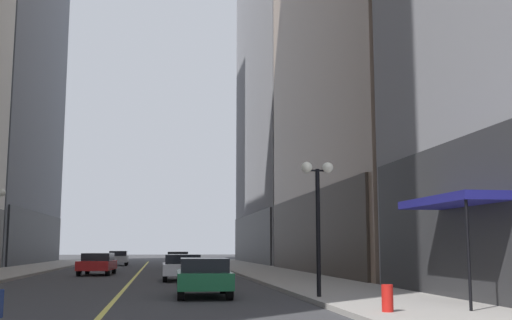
% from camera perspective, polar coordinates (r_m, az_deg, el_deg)
% --- Properties ---
extents(ground_plane, '(200.00, 200.00, 0.00)m').
position_cam_1_polar(ground_plane, '(38.15, -11.01, -10.44)').
color(ground_plane, '#38383A').
extents(sidewalk_right, '(4.50, 78.00, 0.15)m').
position_cam_1_polar(sidewalk_right, '(38.72, 1.49, -10.43)').
color(sidewalk_right, '#9E9991').
rests_on(sidewalk_right, ground).
extents(lane_centre_stripe, '(0.16, 70.00, 0.01)m').
position_cam_1_polar(lane_centre_stripe, '(38.15, -11.01, -10.43)').
color(lane_centre_stripe, '#E5D64C').
rests_on(lane_centre_stripe, ground).
extents(storefront_awning_right, '(1.60, 4.42, 3.12)m').
position_cam_1_polar(storefront_awning_right, '(18.50, 17.82, -3.68)').
color(storefront_awning_right, navy).
rests_on(storefront_awning_right, ground).
extents(car_green, '(1.89, 4.06, 1.32)m').
position_cam_1_polar(car_green, '(21.63, -4.86, -10.62)').
color(car_green, '#196038').
rests_on(car_green, ground).
extents(car_white, '(1.95, 4.18, 1.32)m').
position_cam_1_polar(car_white, '(31.98, -6.85, -9.73)').
color(car_white, silver).
rests_on(car_white, ground).
extents(car_red, '(2.09, 4.40, 1.32)m').
position_cam_1_polar(car_red, '(39.33, -14.43, -9.21)').
color(car_red, '#B21919').
rests_on(car_red, ground).
extents(car_black, '(1.97, 4.47, 1.32)m').
position_cam_1_polar(car_black, '(49.43, -7.21, -9.10)').
color(car_black, black).
rests_on(car_black, ground).
extents(car_silver, '(1.81, 4.16, 1.32)m').
position_cam_1_polar(car_silver, '(58.67, -12.61, -8.79)').
color(car_silver, '#B7B7BC').
rests_on(car_silver, ground).
extents(traffic_light_near_right, '(3.43, 0.35, 5.65)m').
position_cam_1_polar(traffic_light_near_right, '(7.70, 22.24, 7.90)').
color(traffic_light_near_right, black).
rests_on(traffic_light_near_right, ground).
extents(street_lamp_right_mid, '(1.06, 0.36, 4.43)m').
position_cam_1_polar(street_lamp_right_mid, '(19.95, 5.72, -3.52)').
color(street_lamp_right_mid, black).
rests_on(street_lamp_right_mid, ground).
extents(fire_hydrant_right, '(0.28, 0.28, 0.80)m').
position_cam_1_polar(fire_hydrant_right, '(15.62, 12.06, -12.65)').
color(fire_hydrant_right, red).
rests_on(fire_hydrant_right, ground).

